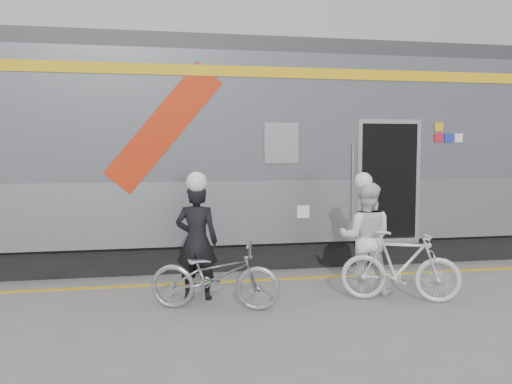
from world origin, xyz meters
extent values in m
plane|color=slate|center=(0.00, 0.00, 0.00)|extent=(90.00, 90.00, 0.00)
cube|color=black|center=(0.49, 4.20, 0.25)|extent=(24.00, 2.70, 0.50)
cube|color=#9EA0A5|center=(0.49, 4.20, 1.05)|extent=(24.00, 3.00, 1.10)
cube|color=slate|center=(0.49, 4.20, 2.70)|extent=(24.00, 3.00, 2.20)
cube|color=#38383A|center=(0.49, 4.20, 3.95)|extent=(24.00, 2.64, 0.30)
cube|color=gold|center=(0.49, 2.69, 3.45)|extent=(24.00, 0.02, 0.18)
cube|color=red|center=(-1.31, 2.69, 2.50)|extent=(1.96, 0.01, 2.19)
cube|color=black|center=(0.69, 2.69, 2.25)|extent=(0.55, 0.02, 0.65)
cube|color=black|center=(2.69, 2.90, 1.55)|extent=(1.05, 0.45, 2.10)
cube|color=silver|center=(2.69, 2.69, 1.55)|extent=(1.20, 0.02, 2.25)
cylinder|color=silver|center=(1.99, 2.67, 1.55)|extent=(0.04, 0.04, 1.40)
cube|color=silver|center=(2.69, 2.65, 0.52)|extent=(1.05, 0.25, 0.06)
cube|color=gold|center=(3.64, 2.69, 2.55)|extent=(0.16, 0.01, 0.16)
cube|color=red|center=(3.64, 2.69, 2.35)|extent=(0.16, 0.01, 0.16)
cube|color=#1A2FAB|center=(3.84, 2.69, 2.35)|extent=(0.16, 0.01, 0.16)
cube|color=silver|center=(4.04, 2.69, 2.35)|extent=(0.16, 0.01, 0.16)
cube|color=silver|center=(1.09, 2.69, 1.05)|extent=(0.22, 0.01, 0.22)
cube|color=gold|center=(0.00, 2.15, 0.00)|extent=(24.00, 0.12, 0.01)
imported|color=black|center=(-0.89, 1.25, 0.84)|extent=(0.70, 0.55, 1.67)
imported|color=#97989E|center=(-0.69, 0.70, 0.46)|extent=(1.85, 1.08, 0.92)
imported|color=white|center=(1.62, 1.13, 0.83)|extent=(0.98, 0.89, 1.65)
imported|color=beige|center=(1.92, 0.58, 0.50)|extent=(1.72, 1.07, 1.00)
sphere|color=white|center=(-0.89, 1.25, 1.82)|extent=(0.29, 0.29, 0.29)
sphere|color=white|center=(1.62, 1.13, 1.79)|extent=(0.26, 0.26, 0.26)
camera|label=1|loc=(-1.52, -6.41, 2.16)|focal=38.00mm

